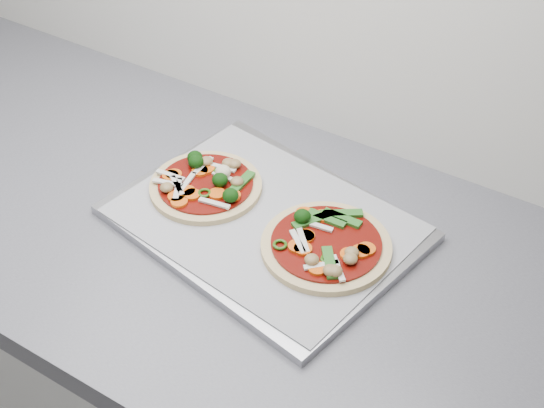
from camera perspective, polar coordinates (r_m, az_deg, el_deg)
The scene contains 6 objects.
base_cabinet at distance 1.52m, azimuth -9.19°, elevation -12.53°, with size 3.60×0.60×0.86m, color silver.
countertop at distance 1.20m, azimuth -11.41°, elevation 0.59°, with size 3.60×0.60×0.04m, color slate.
baking_tray at distance 1.09m, azimuth -0.58°, elevation -1.45°, with size 0.41×0.31×0.01m, color #9B9BA1.
parchment at distance 1.08m, azimuth -0.58°, elevation -1.14°, with size 0.39×0.29×0.00m, color #97969B.
pizza_left at distance 1.13m, azimuth -4.95°, elevation 1.57°, with size 0.22×0.22×0.03m.
pizza_right at distance 1.03m, azimuth 4.06°, elevation -3.06°, with size 0.24×0.24×0.03m.
Camera 1 is at (0.68, 0.66, 1.63)m, focal length 50.00 mm.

